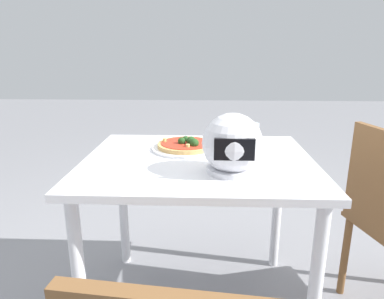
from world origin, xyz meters
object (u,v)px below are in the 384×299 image
Objects in this scene: motorcycle_helmet at (232,145)px; drinking_glass at (251,137)px; pizza at (187,144)px; dining_table at (198,180)px.

drinking_glass is (-0.11, -0.31, -0.05)m from motorcycle_helmet.
pizza is 2.08× the size of drinking_glass.
drinking_glass is at bearing -109.92° from motorcycle_helmet.
motorcycle_helmet is (-0.13, 0.17, 0.21)m from dining_table.
drinking_glass is at bearing -150.13° from dining_table.
drinking_glass reaches higher than dining_table.
pizza is 1.16× the size of motorcycle_helmet.
motorcycle_helmet reaches higher than drinking_glass.
dining_table is 3.68× the size of pizza.
motorcycle_helmet is 1.79× the size of drinking_glass.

